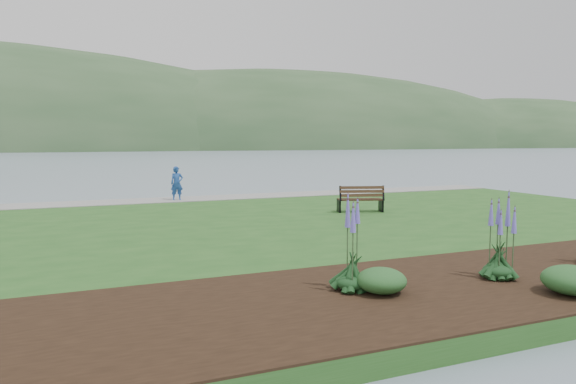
# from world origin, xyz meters

# --- Properties ---
(ground) EXTENTS (600.00, 600.00, 0.00)m
(ground) POSITION_xyz_m (0.00, 0.00, 0.00)
(ground) COLOR slate
(ground) RESTS_ON ground
(lawn) EXTENTS (34.00, 20.00, 0.40)m
(lawn) POSITION_xyz_m (0.00, -2.00, 0.20)
(lawn) COLOR #214E1B
(lawn) RESTS_ON ground
(shoreline_path) EXTENTS (34.00, 2.20, 0.03)m
(shoreline_path) POSITION_xyz_m (0.00, 6.90, 0.42)
(shoreline_path) COLOR gray
(shoreline_path) RESTS_ON lawn
(garden_bed) EXTENTS (24.00, 4.40, 0.04)m
(garden_bed) POSITION_xyz_m (3.00, -9.80, 0.42)
(garden_bed) COLOR black
(garden_bed) RESTS_ON lawn
(far_hillside) EXTENTS (580.00, 80.00, 38.00)m
(far_hillside) POSITION_xyz_m (20.00, 170.00, 0.00)
(far_hillside) COLOR #2D4D2B
(far_hillside) RESTS_ON ground
(park_bench) EXTENTS (1.90, 1.22, 1.10)m
(park_bench) POSITION_xyz_m (5.02, -0.16, 0.94)
(park_bench) COLOR #311F13
(park_bench) RESTS_ON lawn
(person) EXTENTS (0.70, 0.49, 1.89)m
(person) POSITION_xyz_m (-0.97, 6.60, 1.34)
(person) COLOR #1F458E
(person) RESTS_ON lawn
(echium_0) EXTENTS (0.62, 0.62, 1.83)m
(echium_0) POSITION_xyz_m (2.52, -9.87, 1.21)
(echium_0) COLOR #123317
(echium_0) RESTS_ON garden_bed
(echium_4) EXTENTS (0.62, 0.62, 2.15)m
(echium_4) POSITION_xyz_m (-0.64, -9.47, 1.25)
(echium_4) COLOR #123317
(echium_4) RESTS_ON garden_bed
(shrub_0) EXTENTS (0.92, 0.92, 0.46)m
(shrub_0) POSITION_xyz_m (-0.22, -9.82, 0.67)
(shrub_0) COLOR #1E4C21
(shrub_0) RESTS_ON garden_bed
(shrub_1) EXTENTS (1.04, 1.04, 0.52)m
(shrub_1) POSITION_xyz_m (2.93, -11.20, 0.70)
(shrub_1) COLOR #1E4C21
(shrub_1) RESTS_ON garden_bed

